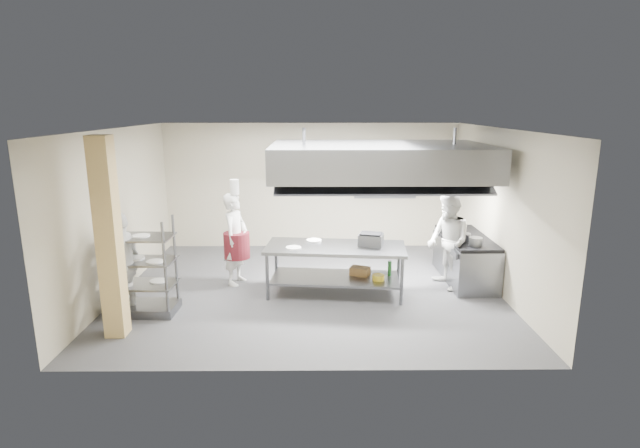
{
  "coord_description": "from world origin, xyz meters",
  "views": [
    {
      "loc": [
        0.12,
        -8.94,
        3.4
      ],
      "look_at": [
        0.2,
        0.2,
        1.22
      ],
      "focal_mm": 28.0,
      "sensor_mm": 36.0,
      "label": 1
    }
  ],
  "objects_px": {
    "island": "(335,270)",
    "cooking_range": "(465,260)",
    "pass_rack": "(141,266)",
    "griddle": "(371,240)",
    "chef_head": "(236,239)",
    "chef_plating": "(123,265)",
    "chef_line": "(448,242)",
    "stockpot": "(464,237)"
  },
  "relations": [
    {
      "from": "chef_head",
      "to": "cooking_range",
      "type": "bearing_deg",
      "value": -70.48
    },
    {
      "from": "chef_line",
      "to": "griddle",
      "type": "height_order",
      "value": "chef_line"
    },
    {
      "from": "island",
      "to": "cooking_range",
      "type": "xyz_separation_m",
      "value": [
        2.61,
        0.72,
        -0.04
      ]
    },
    {
      "from": "pass_rack",
      "to": "island",
      "type": "bearing_deg",
      "value": 16.67
    },
    {
      "from": "chef_plating",
      "to": "stockpot",
      "type": "height_order",
      "value": "chef_plating"
    },
    {
      "from": "island",
      "to": "chef_line",
      "type": "height_order",
      "value": "chef_line"
    },
    {
      "from": "island",
      "to": "griddle",
      "type": "bearing_deg",
      "value": 9.18
    },
    {
      "from": "cooking_range",
      "to": "chef_line",
      "type": "height_order",
      "value": "chef_line"
    },
    {
      "from": "pass_rack",
      "to": "chef_head",
      "type": "bearing_deg",
      "value": 48.42
    },
    {
      "from": "pass_rack",
      "to": "chef_plating",
      "type": "height_order",
      "value": "chef_plating"
    },
    {
      "from": "stockpot",
      "to": "cooking_range",
      "type": "bearing_deg",
      "value": 67.0
    },
    {
      "from": "cooking_range",
      "to": "chef_line",
      "type": "xyz_separation_m",
      "value": [
        -0.48,
        -0.44,
        0.49
      ]
    },
    {
      "from": "chef_head",
      "to": "chef_plating",
      "type": "relative_size",
      "value": 1.01
    },
    {
      "from": "cooking_range",
      "to": "griddle",
      "type": "distance_m",
      "value": 2.16
    },
    {
      "from": "island",
      "to": "chef_head",
      "type": "bearing_deg",
      "value": 169.34
    },
    {
      "from": "island",
      "to": "chef_line",
      "type": "relative_size",
      "value": 1.39
    },
    {
      "from": "chef_plating",
      "to": "griddle",
      "type": "relative_size",
      "value": 4.15
    },
    {
      "from": "chef_head",
      "to": "chef_line",
      "type": "height_order",
      "value": "chef_line"
    },
    {
      "from": "pass_rack",
      "to": "chef_head",
      "type": "height_order",
      "value": "chef_head"
    },
    {
      "from": "cooking_range",
      "to": "chef_plating",
      "type": "distance_m",
      "value": 6.34
    },
    {
      "from": "island",
      "to": "pass_rack",
      "type": "xyz_separation_m",
      "value": [
        -3.25,
        -0.86,
        0.36
      ]
    },
    {
      "from": "pass_rack",
      "to": "cooking_range",
      "type": "distance_m",
      "value": 6.07
    },
    {
      "from": "island",
      "to": "stockpot",
      "type": "relative_size",
      "value": 10.77
    },
    {
      "from": "chef_head",
      "to": "stockpot",
      "type": "xyz_separation_m",
      "value": [
        4.34,
        -0.24,
        0.09
      ]
    },
    {
      "from": "cooking_range",
      "to": "chef_line",
      "type": "relative_size",
      "value": 1.1
    },
    {
      "from": "pass_rack",
      "to": "griddle",
      "type": "bearing_deg",
      "value": 14.84
    },
    {
      "from": "pass_rack",
      "to": "stockpot",
      "type": "distance_m",
      "value": 5.81
    },
    {
      "from": "chef_head",
      "to": "stockpot",
      "type": "bearing_deg",
      "value": -75.68
    },
    {
      "from": "chef_line",
      "to": "stockpot",
      "type": "relative_size",
      "value": 7.77
    },
    {
      "from": "island",
      "to": "stockpot",
      "type": "distance_m",
      "value": 2.51
    },
    {
      "from": "stockpot",
      "to": "chef_plating",
      "type": "bearing_deg",
      "value": -167.29
    },
    {
      "from": "island",
      "to": "griddle",
      "type": "xyz_separation_m",
      "value": [
        0.65,
        0.04,
        0.56
      ]
    },
    {
      "from": "griddle",
      "to": "cooking_range",
      "type": "bearing_deg",
      "value": 34.88
    },
    {
      "from": "chef_head",
      "to": "griddle",
      "type": "relative_size",
      "value": 4.18
    },
    {
      "from": "chef_line",
      "to": "griddle",
      "type": "distance_m",
      "value": 1.5
    },
    {
      "from": "pass_rack",
      "to": "cooking_range",
      "type": "xyz_separation_m",
      "value": [
        5.85,
        1.57,
        -0.39
      ]
    },
    {
      "from": "chef_plating",
      "to": "stockpot",
      "type": "relative_size",
      "value": 7.56
    },
    {
      "from": "chef_plating",
      "to": "chef_head",
      "type": "bearing_deg",
      "value": 138.92
    },
    {
      "from": "cooking_range",
      "to": "pass_rack",
      "type": "bearing_deg",
      "value": -164.95
    },
    {
      "from": "chef_line",
      "to": "pass_rack",
      "type": "bearing_deg",
      "value": -89.85
    },
    {
      "from": "chef_plating",
      "to": "griddle",
      "type": "xyz_separation_m",
      "value": [
        4.12,
        1.05,
        0.13
      ]
    },
    {
      "from": "island",
      "to": "chef_line",
      "type": "xyz_separation_m",
      "value": [
        2.13,
        0.28,
        0.46
      ]
    }
  ]
}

